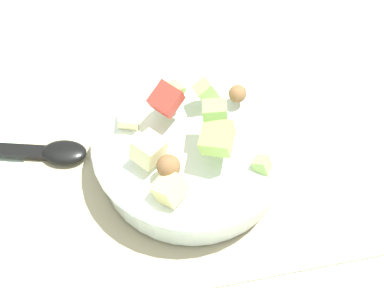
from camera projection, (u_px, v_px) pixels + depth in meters
ground_plane at (203, 166)px, 0.74m from camera, size 2.40×2.40×0.00m
placemat at (203, 164)px, 0.74m from camera, size 0.44×0.32×0.01m
salad_bowl at (192, 147)px, 0.70m from camera, size 0.24×0.24×0.12m
serving_spoon at (22, 150)px, 0.74m from camera, size 0.24×0.09×0.01m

